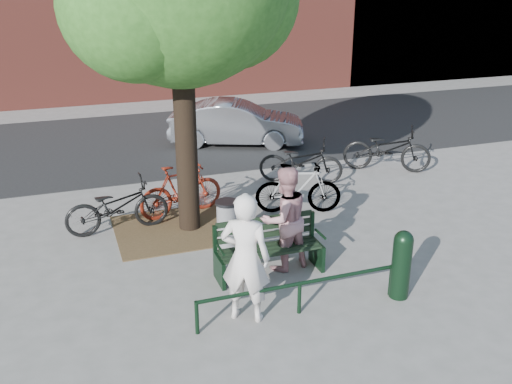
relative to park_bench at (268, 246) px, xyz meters
name	(u,v)px	position (x,y,z in m)	size (l,w,h in m)	color
ground	(269,274)	(0.00, -0.08, -0.48)	(90.00, 90.00, 0.00)	gray
dirt_pit	(180,229)	(-1.00, 2.12, -0.47)	(2.40, 2.00, 0.02)	brown
road	(167,139)	(0.00, 8.42, -0.47)	(40.00, 7.00, 0.01)	black
park_bench	(268,246)	(0.00, 0.00, 0.00)	(1.74, 0.54, 0.97)	black
guard_railing	(300,288)	(0.00, -1.28, -0.08)	(3.06, 0.06, 0.51)	black
person_left	(245,258)	(-0.76, -1.13, 0.47)	(0.69, 0.45, 1.89)	silver
person_right	(284,219)	(0.31, 0.07, 0.39)	(0.85, 0.66, 1.75)	#B57C81
bollard	(402,262)	(1.60, -1.36, 0.10)	(0.29, 0.29, 1.08)	black
litter_bin	(227,223)	(-0.32, 1.19, -0.06)	(0.41, 0.41, 0.84)	gray
bicycle_a	(117,206)	(-2.10, 2.42, 0.03)	(0.67, 1.92, 1.01)	black
bicycle_b	(181,190)	(-0.80, 2.80, 0.05)	(0.50, 1.78, 1.07)	#62190E
bicycle_c	(301,161)	(2.22, 3.75, 0.03)	(0.67, 1.93, 1.01)	black
bicycle_d	(298,188)	(1.45, 2.12, 0.04)	(0.49, 1.73, 1.04)	gray
bicycle_e	(387,149)	(4.55, 3.83, 0.08)	(0.74, 2.11, 1.11)	black
parked_car	(236,123)	(1.78, 7.26, 0.14)	(1.31, 3.75, 1.24)	gray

